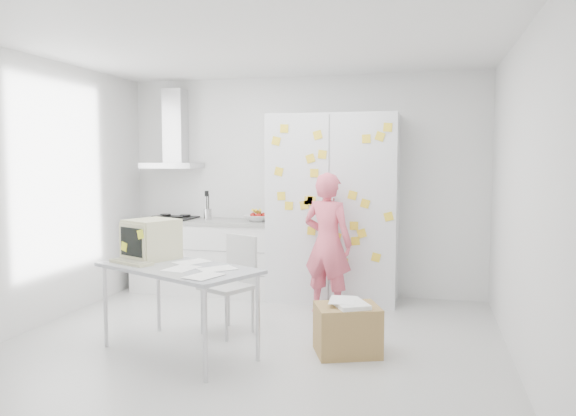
% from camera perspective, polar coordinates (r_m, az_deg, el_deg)
% --- Properties ---
extents(floor, '(4.50, 4.00, 0.02)m').
position_cam_1_polar(floor, '(5.37, -3.34, -13.39)').
color(floor, silver).
rests_on(floor, ground).
extents(walls, '(4.52, 4.01, 2.70)m').
position_cam_1_polar(walls, '(5.79, -1.29, 1.71)').
color(walls, white).
rests_on(walls, ground).
extents(ceiling, '(4.50, 4.00, 0.02)m').
position_cam_1_polar(ceiling, '(5.19, -3.50, 16.29)').
color(ceiling, white).
rests_on(ceiling, walls).
extents(counter_run, '(1.84, 0.63, 1.28)m').
position_cam_1_polar(counter_run, '(7.21, -8.46, -4.73)').
color(counter_run, white).
rests_on(counter_run, ground).
extents(range_hood, '(0.70, 0.48, 1.01)m').
position_cam_1_polar(range_hood, '(7.42, -11.46, 7.03)').
color(range_hood, silver).
rests_on(range_hood, walls).
extents(tall_cabinet, '(1.50, 0.68, 2.20)m').
position_cam_1_polar(tall_cabinet, '(6.65, 4.63, -0.04)').
color(tall_cabinet, silver).
rests_on(tall_cabinet, ground).
extents(person, '(0.64, 0.51, 1.54)m').
position_cam_1_polar(person, '(6.12, 4.04, -3.60)').
color(person, '#E6596E').
rests_on(person, ground).
extents(desk, '(1.59, 1.24, 1.13)m').
position_cam_1_polar(desk, '(5.15, -12.86, -4.33)').
color(desk, '#ACB0B8').
rests_on(desk, ground).
extents(chair, '(0.57, 0.57, 0.94)m').
position_cam_1_polar(chair, '(5.51, -5.61, -7.08)').
color(chair, '#B9B8B6').
rests_on(chair, ground).
extents(cardboard_box, '(0.65, 0.59, 0.47)m').
position_cam_1_polar(cardboard_box, '(4.98, 6.04, -12.11)').
color(cardboard_box, '#A17F46').
rests_on(cardboard_box, ground).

